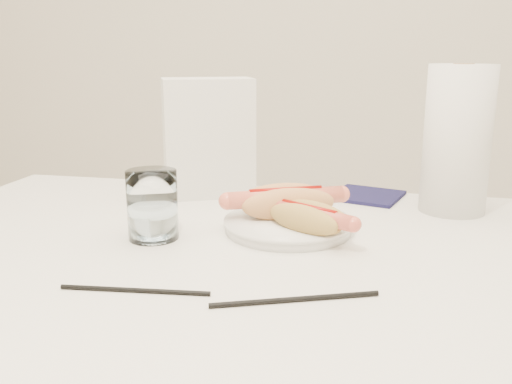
% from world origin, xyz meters
% --- Properties ---
extents(table, '(1.20, 0.80, 0.75)m').
position_xyz_m(table, '(0.00, 0.00, 0.69)').
color(table, white).
rests_on(table, ground).
extents(plate, '(0.24, 0.24, 0.02)m').
position_xyz_m(plate, '(0.07, 0.10, 0.76)').
color(plate, white).
rests_on(plate, table).
extents(hotdog_left, '(0.19, 0.14, 0.05)m').
position_xyz_m(hotdog_left, '(0.06, 0.12, 0.79)').
color(hotdog_left, tan).
rests_on(hotdog_left, plate).
extents(hotdog_right, '(0.15, 0.12, 0.04)m').
position_xyz_m(hotdog_right, '(0.11, 0.06, 0.79)').
color(hotdog_right, tan).
rests_on(hotdog_right, plate).
extents(water_glass, '(0.08, 0.08, 0.11)m').
position_xyz_m(water_glass, '(-0.14, 0.02, 0.81)').
color(water_glass, white).
rests_on(water_glass, table).
extents(chopstick_near, '(0.19, 0.02, 0.01)m').
position_xyz_m(chopstick_near, '(-0.08, -0.18, 0.75)').
color(chopstick_near, black).
rests_on(chopstick_near, table).
extents(chopstick_far, '(0.20, 0.08, 0.01)m').
position_xyz_m(chopstick_far, '(0.12, -0.16, 0.75)').
color(chopstick_far, black).
rests_on(chopstick_far, table).
extents(napkin_box, '(0.20, 0.16, 0.24)m').
position_xyz_m(napkin_box, '(-0.13, 0.31, 0.87)').
color(napkin_box, silver).
rests_on(napkin_box, table).
extents(navy_napkin, '(0.16, 0.16, 0.01)m').
position_xyz_m(navy_napkin, '(0.19, 0.35, 0.75)').
color(navy_napkin, '#121137').
rests_on(navy_napkin, table).
extents(paper_towel_roll, '(0.14, 0.14, 0.27)m').
position_xyz_m(paper_towel_roll, '(0.35, 0.28, 0.88)').
color(paper_towel_roll, white).
rests_on(paper_towel_roll, table).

